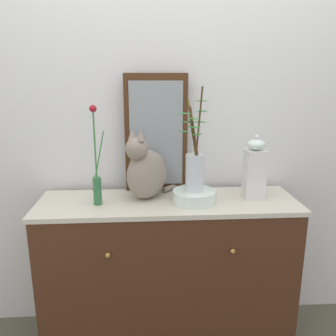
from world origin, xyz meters
The scene contains 8 objects.
wall_back centered at (0.00, 0.29, 1.30)m, with size 4.40×0.08×2.60m, color white.
sideboard centered at (0.00, 0.00, 0.44)m, with size 1.39×0.44×0.87m.
mirror_leaning centered at (-0.05, 0.19, 1.20)m, with size 0.35×0.03×0.66m.
cat_sitting centered at (-0.12, 0.04, 1.03)m, with size 0.37×0.34×0.38m.
vase_slim_green centered at (-0.37, -0.03, 1.02)m, with size 0.07×0.04×0.51m.
bowl_porcelain centered at (0.14, -0.03, 0.90)m, with size 0.23×0.23×0.06m, color white.
vase_glass_clear centered at (0.14, -0.03, 1.06)m, with size 0.18×0.18×0.53m.
jar_lidded_porcelain centered at (0.47, 0.02, 1.03)m, with size 0.11×0.11×0.35m.
Camera 1 is at (-0.11, -1.74, 1.51)m, focal length 37.12 mm.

